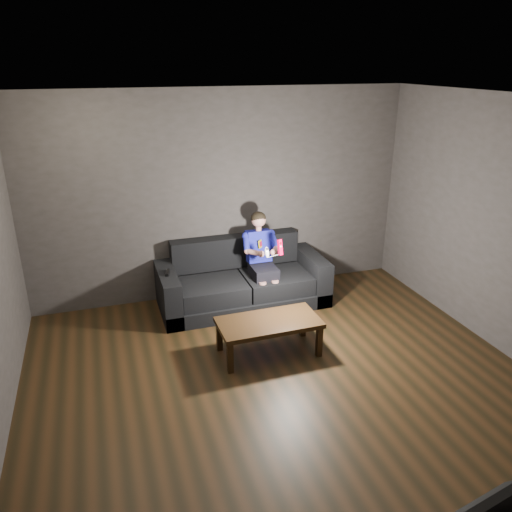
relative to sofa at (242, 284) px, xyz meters
name	(u,v)px	position (x,y,z in m)	size (l,w,h in m)	color
floor	(292,397)	(-0.12, -2.05, -0.27)	(5.00, 5.00, 0.00)	black
back_wall	(222,196)	(-0.12, 0.45, 1.08)	(5.00, 0.04, 2.70)	#383432
ceiling	(301,102)	(-0.12, -2.05, 2.43)	(5.00, 5.00, 0.02)	white
sofa	(242,284)	(0.00, 0.00, 0.00)	(2.14, 0.92, 0.83)	black
child	(261,252)	(0.24, -0.05, 0.44)	(0.46, 0.56, 1.13)	black
wii_remote_red	(280,247)	(0.33, -0.49, 0.65)	(0.06, 0.08, 0.20)	red
nunchuk_white	(267,252)	(0.17, -0.49, 0.61)	(0.07, 0.09, 0.14)	white
wii_remote_black	(167,273)	(-0.96, -0.08, 0.33)	(0.08, 0.17, 0.03)	black
coffee_table	(269,325)	(-0.07, -1.24, 0.07)	(1.10, 0.56, 0.40)	black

